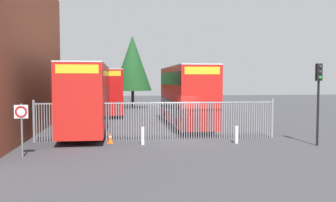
% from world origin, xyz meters
% --- Properties ---
extents(ground_plane, '(100.00, 100.00, 0.00)m').
position_xyz_m(ground_plane, '(0.00, 8.00, 0.00)').
color(ground_plane, '#3D3D42').
extents(palisade_fence, '(13.87, 0.14, 2.35)m').
position_xyz_m(palisade_fence, '(-1.10, 0.00, 1.18)').
color(palisade_fence, gray).
rests_on(palisade_fence, ground).
extents(double_decker_bus_near_gate, '(2.54, 10.81, 4.42)m').
position_xyz_m(double_decker_bus_near_gate, '(-5.38, 3.46, 2.42)').
color(double_decker_bus_near_gate, red).
rests_on(double_decker_bus_near_gate, ground).
extents(double_decker_bus_behind_fence_left, '(2.54, 10.81, 4.42)m').
position_xyz_m(double_decker_bus_behind_fence_left, '(1.56, 5.75, 2.42)').
color(double_decker_bus_behind_fence_left, red).
rests_on(double_decker_bus_behind_fence_left, ground).
extents(double_decker_bus_behind_fence_right, '(2.54, 10.81, 4.42)m').
position_xyz_m(double_decker_bus_behind_fence_right, '(-4.25, 16.27, 2.42)').
color(double_decker_bus_behind_fence_right, red).
rests_on(double_decker_bus_behind_fence_right, ground).
extents(double_decker_bus_far_back, '(2.54, 10.81, 4.42)m').
position_xyz_m(double_decker_bus_far_back, '(4.63, 17.40, 2.42)').
color(double_decker_bus_far_back, '#B70C0C').
rests_on(double_decker_bus_far_back, ground).
extents(bollard_near_left, '(0.20, 0.20, 0.95)m').
position_xyz_m(bollard_near_left, '(-2.08, -1.46, 0.47)').
color(bollard_near_left, silver).
rests_on(bollard_near_left, ground).
extents(bollard_center_front, '(0.20, 0.20, 0.95)m').
position_xyz_m(bollard_center_front, '(3.01, -1.70, 0.47)').
color(bollard_center_front, silver).
rests_on(bollard_center_front, ground).
extents(traffic_cone_by_gate, '(0.34, 0.34, 0.59)m').
position_xyz_m(traffic_cone_by_gate, '(-3.81, -0.77, 0.29)').
color(traffic_cone_by_gate, orange).
rests_on(traffic_cone_by_gate, ground).
extents(speed_limit_sign_post, '(0.60, 0.14, 2.40)m').
position_xyz_m(speed_limit_sign_post, '(-7.59, -3.95, 1.78)').
color(speed_limit_sign_post, slate).
rests_on(speed_limit_sign_post, ground).
extents(traffic_light_kerbside, '(0.28, 0.33, 4.30)m').
position_xyz_m(traffic_light_kerbside, '(7.01, -2.91, 2.99)').
color(traffic_light_kerbside, black).
rests_on(traffic_light_kerbside, ground).
extents(tree_tall_back, '(4.64, 4.64, 8.77)m').
position_xyz_m(tree_tall_back, '(-1.76, 23.64, 5.45)').
color(tree_tall_back, '#4C3823').
rests_on(tree_tall_back, ground).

